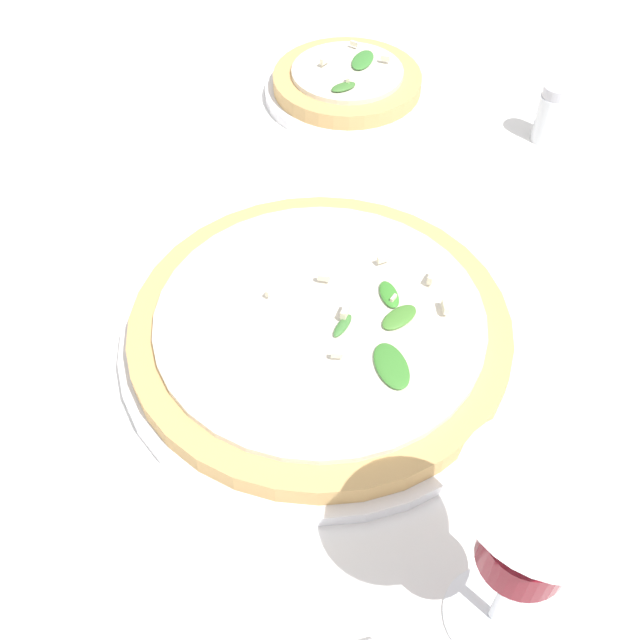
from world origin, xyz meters
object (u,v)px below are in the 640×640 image
pizza_arugula_main (320,330)px  pizza_personal_side (347,85)px  wine_glass (532,532)px  shaker_pepper (551,114)px

pizza_arugula_main → pizza_personal_side: same height
pizza_personal_side → wine_glass: bearing=-93.6°
pizza_personal_side → wine_glass: wine_glass is taller
shaker_pepper → pizza_personal_side: bearing=147.5°
wine_glass → shaker_pepper: size_ratio=2.52×
pizza_personal_side → wine_glass: (-0.04, -0.62, 0.11)m
pizza_personal_side → shaker_pepper: size_ratio=2.91×
pizza_arugula_main → pizza_personal_side: bearing=74.2°
pizza_arugula_main → shaker_pepper: shaker_pepper is taller
pizza_arugula_main → wine_glass: wine_glass is taller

